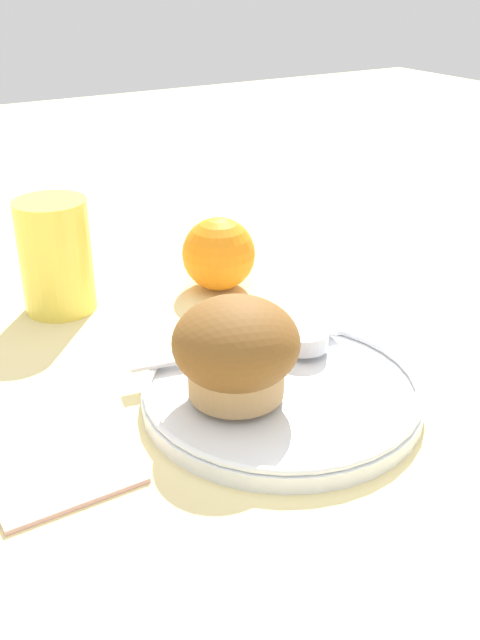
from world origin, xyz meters
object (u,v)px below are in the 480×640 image
(muffin, at_px, (236,350))
(butter_knife, at_px, (237,347))
(juice_glass, at_px, (56,256))
(orange_fruit, at_px, (219,254))

(muffin, height_order, butter_knife, muffin)
(butter_knife, height_order, juice_glass, juice_glass)
(butter_knife, xyz_separation_m, orange_fruit, (0.07, 0.16, 0.02))
(butter_knife, distance_m, orange_fruit, 0.18)
(muffin, xyz_separation_m, juice_glass, (-0.06, 0.27, -0.00))
(juice_glass, bearing_deg, muffin, -77.67)
(butter_knife, distance_m, juice_glass, 0.23)
(muffin, distance_m, butter_knife, 0.08)
(butter_knife, relative_size, juice_glass, 1.66)
(orange_fruit, relative_size, juice_glass, 0.69)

